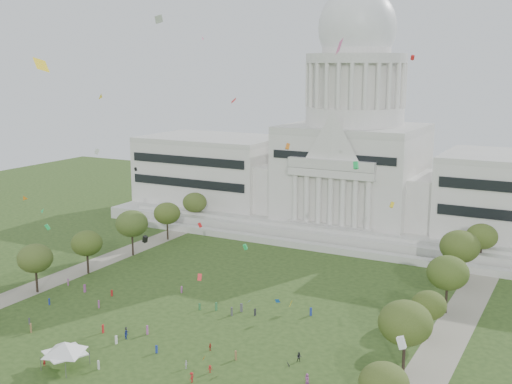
{
  "coord_description": "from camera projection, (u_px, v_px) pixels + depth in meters",
  "views": [
    {
      "loc": [
        70.47,
        -87.63,
        53.85
      ],
      "look_at": [
        0.0,
        45.0,
        24.0
      ],
      "focal_mm": 45.0,
      "sensor_mm": 36.0,
      "label": 1
    }
  ],
  "objects": [
    {
      "name": "row_tree_r_5",
      "position": [
        460.0,
        247.0,
        157.68
      ],
      "size": [
        9.82,
        9.82,
        13.96
      ],
      "color": "black",
      "rests_on": "ground"
    },
    {
      "name": "person_3",
      "position": [
        192.0,
        377.0,
        110.52
      ],
      "size": [
        0.68,
        1.23,
        1.85
      ],
      "primitive_type": "imported",
      "rotation": [
        0.0,
        0.0,
        4.76
      ],
      "color": "#B21E1E",
      "rests_on": "ground"
    },
    {
      "name": "event_tent",
      "position": [
        65.0,
        347.0,
        115.41
      ],
      "size": [
        11.97,
        11.97,
        5.05
      ],
      "color": "#4C4C4C",
      "rests_on": "ground"
    },
    {
      "name": "kite_swarm",
      "position": [
        162.0,
        192.0,
        115.02
      ],
      "size": [
        86.21,
        100.11,
        61.84
      ],
      "color": "red",
      "rests_on": "ground"
    },
    {
      "name": "person_10",
      "position": [
        210.0,
        347.0,
        122.96
      ],
      "size": [
        0.54,
        0.88,
        1.43
      ],
      "primitive_type": "imported",
      "rotation": [
        0.0,
        0.0,
        1.47
      ],
      "color": "#B21E1E",
      "rests_on": "ground"
    },
    {
      "name": "row_tree_r_6",
      "position": [
        482.0,
        236.0,
        172.35
      ],
      "size": [
        8.42,
        8.42,
        11.97
      ],
      "color": "black",
      "rests_on": "ground"
    },
    {
      "name": "row_tree_l_3",
      "position": [
        87.0,
        243.0,
        166.89
      ],
      "size": [
        8.12,
        8.12,
        11.55
      ],
      "color": "black",
      "rests_on": "ground"
    },
    {
      "name": "person_8",
      "position": [
        126.0,
        334.0,
        128.1
      ],
      "size": [
        1.02,
        0.83,
        1.81
      ],
      "primitive_type": "imported",
      "rotation": [
        0.0,
        0.0,
        2.77
      ],
      "color": "navy",
      "rests_on": "ground"
    },
    {
      "name": "distant_crowd",
      "position": [
        136.0,
        316.0,
        137.83
      ],
      "size": [
        61.56,
        41.87,
        1.94
      ],
      "color": "olive",
      "rests_on": "ground"
    },
    {
      "name": "row_tree_l_5",
      "position": [
        167.0,
        213.0,
        199.5
      ],
      "size": [
        8.33,
        8.33,
        11.85
      ],
      "color": "black",
      "rests_on": "ground"
    },
    {
      "name": "path_right",
      "position": [
        440.0,
        351.0,
        122.72
      ],
      "size": [
        8.0,
        160.0,
        0.04
      ],
      "primitive_type": "cube",
      "color": "gray",
      "rests_on": "ground"
    },
    {
      "name": "person_9",
      "position": [
        210.0,
        369.0,
        113.97
      ],
      "size": [
        1.05,
        0.95,
        1.46
      ],
      "primitive_type": "imported",
      "rotation": [
        0.0,
        0.0,
        0.64
      ],
      "color": "#B21E1E",
      "rests_on": "ground"
    },
    {
      "name": "row_tree_l_6",
      "position": [
        195.0,
        202.0,
        215.99
      ],
      "size": [
        8.19,
        8.19,
        11.64
      ],
      "color": "black",
      "rests_on": "ground"
    },
    {
      "name": "row_tree_l_2",
      "position": [
        35.0,
        258.0,
        152.89
      ],
      "size": [
        8.42,
        8.42,
        11.97
      ],
      "color": "black",
      "rests_on": "ground"
    },
    {
      "name": "person_2",
      "position": [
        299.0,
        357.0,
        118.2
      ],
      "size": [
        1.01,
        0.78,
        1.84
      ],
      "primitive_type": "imported",
      "rotation": [
        0.0,
        0.0,
        0.28
      ],
      "color": "#26262B",
      "rests_on": "ground"
    },
    {
      "name": "person_7",
      "position": [
        44.0,
        362.0,
        116.56
      ],
      "size": [
        0.64,
        0.52,
        1.55
      ],
      "primitive_type": "imported",
      "rotation": [
        0.0,
        0.0,
        3.35
      ],
      "color": "#B21E1E",
      "rests_on": "ground"
    },
    {
      "name": "path_left",
      "position": [
        66.0,
        275.0,
        166.9
      ],
      "size": [
        8.0,
        160.0,
        0.04
      ],
      "primitive_type": "cube",
      "color": "gray",
      "rests_on": "ground"
    },
    {
      "name": "row_tree_l_4",
      "position": [
        132.0,
        224.0,
        182.69
      ],
      "size": [
        9.29,
        9.29,
        13.21
      ],
      "color": "black",
      "rests_on": "ground"
    },
    {
      "name": "person_0",
      "position": [
        307.0,
        379.0,
        109.79
      ],
      "size": [
        1.16,
        1.04,
        1.99
      ],
      "primitive_type": "imported",
      "rotation": [
        0.0,
        0.0,
        5.75
      ],
      "color": "#994C8C",
      "rests_on": "ground"
    },
    {
      "name": "ground",
      "position": [
        142.0,
        361.0,
        118.83
      ],
      "size": [
        400.0,
        400.0,
        0.0
      ],
      "primitive_type": "plane",
      "color": "#2B4219",
      "rests_on": "ground"
    },
    {
      "name": "person_5",
      "position": [
        126.0,
        331.0,
        129.87
      ],
      "size": [
        1.71,
        1.43,
        1.75
      ],
      "primitive_type": "imported",
      "rotation": [
        0.0,
        0.0,
        2.56
      ],
      "color": "#4C4C51",
      "rests_on": "ground"
    },
    {
      "name": "row_tree_r_1",
      "position": [
        384.0,
        384.0,
        94.55
      ],
      "size": [
        7.58,
        7.58,
        10.78
      ],
      "color": "black",
      "rests_on": "ground"
    },
    {
      "name": "row_tree_r_4",
      "position": [
        448.0,
        273.0,
        139.76
      ],
      "size": [
        9.19,
        9.19,
        13.06
      ],
      "color": "black",
      "rests_on": "ground"
    },
    {
      "name": "row_tree_r_3",
      "position": [
        429.0,
        305.0,
        126.88
      ],
      "size": [
        7.01,
        7.01,
        9.98
      ],
      "color": "black",
      "rests_on": "ground"
    },
    {
      "name": "row_tree_r_2",
      "position": [
        405.0,
        323.0,
        111.72
      ],
      "size": [
        9.55,
        9.55,
        13.58
      ],
      "color": "black",
      "rests_on": "ground"
    },
    {
      "name": "capitol",
      "position": [
        353.0,
        162.0,
        212.87
      ],
      "size": [
        160.0,
        64.5,
        91.3
      ],
      "color": "beige",
      "rests_on": "ground"
    },
    {
      "name": "person_4",
      "position": [
        186.0,
        364.0,
        115.59
      ],
      "size": [
        0.63,
        0.99,
        1.58
      ],
      "primitive_type": "imported",
      "rotation": [
        0.0,
        0.0,
        4.85
      ],
      "color": "silver",
      "rests_on": "ground"
    }
  ]
}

